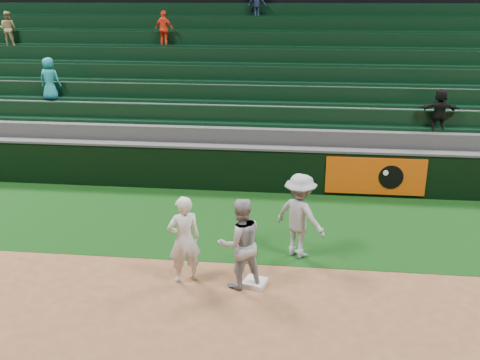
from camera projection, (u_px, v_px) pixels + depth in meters
The scene contains 8 objects.
ground at pixel (241, 287), 9.90m from camera, with size 70.00×70.00×0.00m, color brown.
foul_grass at pixel (255, 222), 12.72m from camera, with size 36.00×4.20×0.01m, color black.
first_base at pixel (255, 282), 9.98m from camera, with size 0.39×0.39×0.09m, color white.
first_baseman at pixel (184, 239), 9.87m from camera, with size 0.62×0.41×1.70m, color silver.
baserunner at pixel (240, 243), 9.68m from camera, with size 0.84×0.65×1.73m, color #999CA3.
base_coach at pixel (300, 216), 10.82m from camera, with size 1.14×0.66×1.77m, color #9C9FA9.
field_wall at pixel (263, 169), 14.57m from camera, with size 36.00×0.45×1.25m.
stadium_seating at pixel (271, 104), 17.76m from camera, with size 36.00×5.95×5.43m.
Camera 1 is at (0.97, -8.65, 5.13)m, focal length 40.00 mm.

